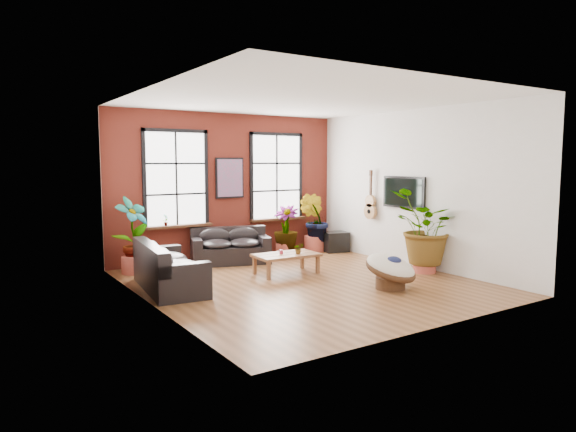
% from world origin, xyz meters
% --- Properties ---
extents(room, '(6.04, 6.54, 3.54)m').
position_xyz_m(room, '(0.00, 0.15, 1.75)').
color(room, brown).
rests_on(room, ground).
extents(sofa_back, '(1.95, 1.36, 0.81)m').
position_xyz_m(sofa_back, '(-0.32, 2.58, 0.37)').
color(sofa_back, black).
rests_on(sofa_back, ground).
extents(sofa_left, '(1.14, 2.27, 0.86)m').
position_xyz_m(sofa_left, '(-2.43, 0.97, 0.39)').
color(sofa_left, black).
rests_on(sofa_left, ground).
extents(coffee_table, '(1.36, 0.81, 0.51)m').
position_xyz_m(coffee_table, '(0.12, 0.85, 0.38)').
color(coffee_table, brown).
rests_on(coffee_table, ground).
extents(papasan_chair, '(1.21, 1.21, 0.71)m').
position_xyz_m(papasan_chair, '(1.05, -1.26, 0.37)').
color(papasan_chair, '#482D19').
rests_on(papasan_chair, ground).
extents(poster, '(0.74, 0.06, 0.98)m').
position_xyz_m(poster, '(0.00, 3.18, 1.95)').
color(poster, black).
rests_on(poster, room).
extents(tv_wall_unit, '(0.13, 1.86, 1.20)m').
position_xyz_m(tv_wall_unit, '(2.93, 0.60, 1.54)').
color(tv_wall_unit, black).
rests_on(tv_wall_unit, room).
extents(media_box, '(0.71, 0.63, 0.52)m').
position_xyz_m(media_box, '(2.67, 2.42, 0.26)').
color(media_box, black).
rests_on(media_box, ground).
extents(pot_back_left, '(0.62, 0.62, 0.37)m').
position_xyz_m(pot_back_left, '(-2.53, 2.66, 0.18)').
color(pot_back_left, '#B1493A').
rests_on(pot_back_left, ground).
extents(pot_back_right, '(0.57, 0.57, 0.40)m').
position_xyz_m(pot_back_right, '(2.27, 2.79, 0.20)').
color(pot_back_right, '#B1493A').
rests_on(pot_back_right, ground).
extents(pot_right_wall, '(0.62, 0.62, 0.35)m').
position_xyz_m(pot_right_wall, '(2.67, -0.62, 0.18)').
color(pot_right_wall, '#B1493A').
rests_on(pot_right_wall, ground).
extents(pot_mid, '(0.52, 0.52, 0.32)m').
position_xyz_m(pot_mid, '(1.23, 2.63, 0.16)').
color(pot_mid, '#B1493A').
rests_on(pot_mid, ground).
extents(floor_plant_back_left, '(0.93, 0.82, 1.48)m').
position_xyz_m(floor_plant_back_left, '(-2.53, 2.68, 0.89)').
color(floor_plant_back_left, '#1A5A18').
rests_on(floor_plant_back_left, ground).
extents(floor_plant_back_right, '(0.92, 0.95, 1.35)m').
position_xyz_m(floor_plant_back_right, '(2.25, 2.79, 0.82)').
color(floor_plant_back_right, '#1A5A18').
rests_on(floor_plant_back_right, ground).
extents(floor_plant_right_wall, '(1.71, 1.58, 1.60)m').
position_xyz_m(floor_plant_right_wall, '(2.66, -0.64, 0.96)').
color(floor_plant_right_wall, '#1A5A18').
rests_on(floor_plant_right_wall, ground).
extents(floor_plant_mid, '(0.88, 0.88, 1.11)m').
position_xyz_m(floor_plant_mid, '(1.27, 2.63, 0.70)').
color(floor_plant_mid, '#1A5A18').
rests_on(floor_plant_mid, ground).
extents(table_plant, '(0.24, 0.23, 0.23)m').
position_xyz_m(table_plant, '(0.34, 0.71, 0.54)').
color(table_plant, '#1A5A18').
rests_on(table_plant, coffee_table).
extents(sill_plant_left, '(0.17, 0.17, 0.27)m').
position_xyz_m(sill_plant_left, '(-1.65, 3.13, 1.04)').
color(sill_plant_left, '#1A5A18').
rests_on(sill_plant_left, room).
extents(sill_plant_right, '(0.19, 0.19, 0.27)m').
position_xyz_m(sill_plant_right, '(1.70, 3.13, 1.04)').
color(sill_plant_right, '#1A5A18').
rests_on(sill_plant_right, room).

